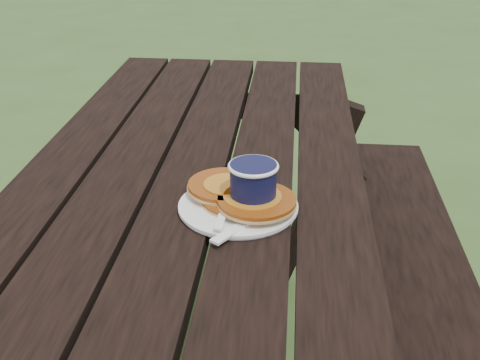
# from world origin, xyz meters

# --- Properties ---
(picnic_table) EXTENTS (1.36, 1.80, 0.75)m
(picnic_table) POSITION_xyz_m (0.00, 0.00, 0.37)
(picnic_table) COLOR black
(picnic_table) RESTS_ON ground
(plate) EXTENTS (0.24, 0.24, 0.01)m
(plate) POSITION_xyz_m (0.12, -0.15, 0.76)
(plate) COLOR white
(plate) RESTS_ON picnic_table
(pancake_stack) EXTENTS (0.22, 0.20, 0.04)m
(pancake_stack) POSITION_xyz_m (0.12, -0.14, 0.77)
(pancake_stack) COLOR #924410
(pancake_stack) RESTS_ON plate
(knife) EXTENTS (0.12, 0.16, 0.00)m
(knife) POSITION_xyz_m (0.14, -0.22, 0.76)
(knife) COLOR white
(knife) RESTS_ON plate
(fork) EXTENTS (0.04, 0.16, 0.01)m
(fork) POSITION_xyz_m (0.09, -0.21, 0.77)
(fork) COLOR white
(fork) RESTS_ON plate
(coffee_cup) EXTENTS (0.10, 0.10, 0.10)m
(coffee_cup) POSITION_xyz_m (0.15, -0.15, 0.81)
(coffee_cup) COLOR black
(coffee_cup) RESTS_ON picnic_table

